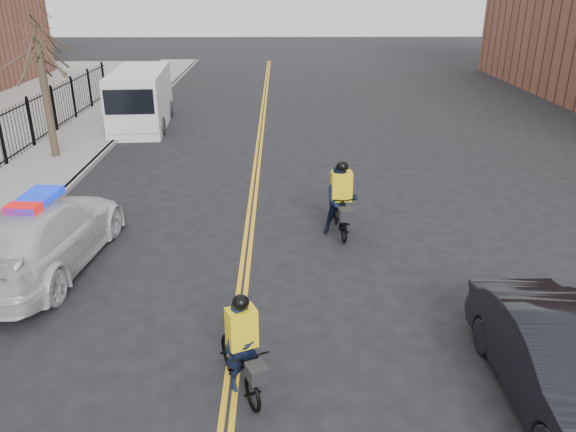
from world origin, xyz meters
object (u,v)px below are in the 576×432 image
(police_cruiser, at_px, (42,236))
(cyclist_near, at_px, (243,356))
(cargo_van, at_px, (140,100))
(cyclist_far, at_px, (341,205))
(dark_sedan, at_px, (561,366))

(police_cruiser, distance_m, cyclist_near, 6.50)
(cargo_van, xyz_separation_m, cyclist_far, (7.92, -11.99, -0.45))
(cyclist_far, bearing_deg, cargo_van, 119.10)
(dark_sedan, relative_size, cargo_van, 0.72)
(police_cruiser, height_order, dark_sedan, police_cruiser)
(police_cruiser, relative_size, dark_sedan, 1.29)
(police_cruiser, xyz_separation_m, cyclist_far, (7.09, 1.83, -0.03))
(cyclist_far, bearing_deg, cyclist_near, -114.22)
(cyclist_near, distance_m, cyclist_far, 6.52)
(dark_sedan, distance_m, cargo_van, 21.44)
(cargo_van, height_order, cyclist_near, cargo_van)
(cargo_van, bearing_deg, dark_sedan, -64.78)
(dark_sedan, distance_m, cyclist_near, 4.98)
(police_cruiser, bearing_deg, cargo_van, -81.73)
(dark_sedan, bearing_deg, cargo_van, 119.57)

